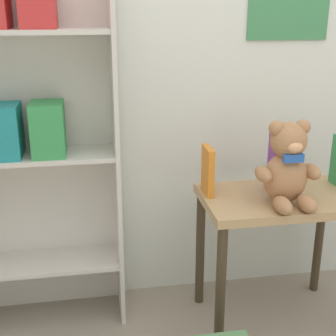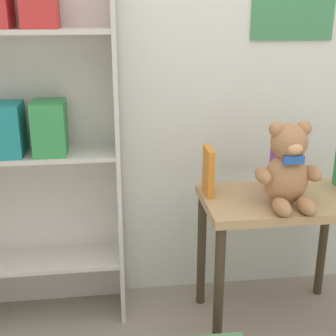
% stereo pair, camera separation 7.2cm
% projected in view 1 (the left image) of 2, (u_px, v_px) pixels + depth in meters
% --- Properties ---
extents(wall_back, '(4.80, 0.07, 2.50)m').
position_uv_depth(wall_back, '(227.00, 26.00, 2.02)').
color(wall_back, silver).
rests_on(wall_back, ground_plane).
extents(bookshelf_side, '(0.72, 0.25, 1.51)m').
position_uv_depth(bookshelf_side, '(28.00, 130.00, 1.88)').
color(bookshelf_side, beige).
rests_on(bookshelf_side, ground_plane).
extents(display_table, '(0.64, 0.40, 0.59)m').
position_uv_depth(display_table, '(278.00, 217.00, 1.96)').
color(display_table, tan).
rests_on(display_table, ground_plane).
extents(teddy_bear, '(0.25, 0.23, 0.33)m').
position_uv_depth(teddy_bear, '(288.00, 167.00, 1.80)').
color(teddy_bear, '#A8754C').
rests_on(teddy_bear, display_table).
extents(book_standing_orange, '(0.03, 0.13, 0.20)m').
position_uv_depth(book_standing_orange, '(208.00, 171.00, 1.92)').
color(book_standing_orange, orange).
rests_on(book_standing_orange, display_table).
extents(book_standing_purple, '(0.03, 0.11, 0.24)m').
position_uv_depth(book_standing_purple, '(276.00, 162.00, 1.96)').
color(book_standing_purple, purple).
rests_on(book_standing_purple, display_table).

